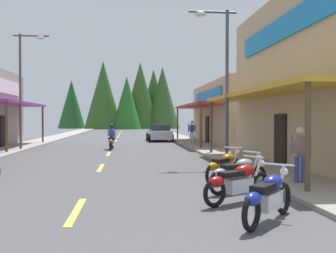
{
  "coord_description": "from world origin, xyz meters",
  "views": [
    {
      "loc": [
        1.08,
        -0.57,
        1.92
      ],
      "look_at": [
        4.44,
        31.81,
        1.24
      ],
      "focal_mm": 40.81,
      "sensor_mm": 36.0,
      "label": 1
    }
  ],
  "objects": [
    {
      "name": "ground",
      "position": [
        0.0,
        28.81,
        -0.05
      ],
      "size": [
        9.84,
        87.63,
        0.1
      ],
      "primitive_type": "cube",
      "color": "#4C4C4F"
    },
    {
      "name": "treeline_backdrop",
      "position": [
        1.68,
        73.54,
        5.94
      ],
      "size": [
        23.69,
        12.47,
        12.89
      ],
      "color": "#246523",
      "rests_on": "ground"
    },
    {
      "name": "sidewalk_right",
      "position": [
        6.0,
        28.81,
        0.06
      ],
      "size": [
        2.17,
        87.63,
        0.12
      ],
      "primitive_type": "cube",
      "color": "gray",
      "rests_on": "ground"
    },
    {
      "name": "centerline_dashes",
      "position": [
        0.0,
        32.47,
        0.01
      ],
      "size": [
        0.16,
        63.77,
        0.01
      ],
      "color": "#E0C64C",
      "rests_on": "ground"
    },
    {
      "name": "pedestrian_by_shop",
      "position": [
        5.89,
        9.69,
        0.98
      ],
      "size": [
        0.54,
        0.38,
        1.69
      ],
      "rotation": [
        0.0,
        0.0,
        1.19
      ],
      "color": "#333F8C",
      "rests_on": "ground"
    },
    {
      "name": "motorcycle_parked_right_3",
      "position": [
        3.94,
        10.59,
        0.49
      ],
      "size": [
        1.55,
        1.61,
        1.04
      ],
      "rotation": [
        0.0,
        0.0,
        0.81
      ],
      "color": "black",
      "rests_on": "ground"
    },
    {
      "name": "storefront_right_far",
      "position": [
        10.42,
        27.95,
        2.32
      ],
      "size": [
        8.56,
        12.81,
        4.62
      ],
      "color": "tan",
      "rests_on": "ground"
    },
    {
      "name": "streetlamp_right",
      "position": [
        5.02,
        15.58,
        4.25
      ],
      "size": [
        2.08,
        0.3,
        6.59
      ],
      "color": "#474C51",
      "rests_on": "ground"
    },
    {
      "name": "motorcycle_parked_right_2",
      "position": [
        3.93,
        9.1,
        0.49
      ],
      "size": [
        1.89,
        1.19,
        1.04
      ],
      "rotation": [
        0.0,
        0.0,
        0.54
      ],
      "color": "black",
      "rests_on": "ground"
    },
    {
      "name": "streetlamp_left",
      "position": [
        -5.03,
        22.94,
        4.45
      ],
      "size": [
        2.08,
        0.3,
        6.95
      ],
      "color": "#474C51",
      "rests_on": "ground"
    },
    {
      "name": "pedestrian_browsing",
      "position": [
        5.63,
        26.6,
        1.04
      ],
      "size": [
        0.52,
        0.39,
        1.78
      ],
      "rotation": [
        0.0,
        0.0,
        1.1
      ],
      "color": "#B2A599",
      "rests_on": "ground"
    },
    {
      "name": "sidewalk_left",
      "position": [
        -6.0,
        28.81,
        0.06
      ],
      "size": [
        2.17,
        87.63,
        0.12
      ],
      "primitive_type": "cube",
      "color": "#9E9991",
      "rests_on": "ground"
    },
    {
      "name": "rider_cruising_lead",
      "position": [
        0.04,
        23.42,
        0.66
      ],
      "size": [
        0.6,
        2.14,
        1.57
      ],
      "rotation": [
        0.0,
        0.0,
        1.52
      ],
      "color": "black",
      "rests_on": "ground"
    },
    {
      "name": "motorcycle_parked_right_0",
      "position": [
        3.64,
        6.19,
        0.49
      ],
      "size": [
        1.53,
        1.63,
        1.04
      ],
      "rotation": [
        0.0,
        0.0,
        0.82
      ],
      "color": "black",
      "rests_on": "ground"
    },
    {
      "name": "parked_car_curbside",
      "position": [
        3.72,
        32.07,
        0.69
      ],
      "size": [
        2.12,
        4.33,
        1.4
      ],
      "rotation": [
        0.0,
        0.0,
        1.59
      ],
      "color": "silver",
      "rests_on": "ground"
    },
    {
      "name": "motorcycle_parked_right_1",
      "position": [
        3.54,
        7.83,
        0.49
      ],
      "size": [
        1.89,
        1.18,
        1.04
      ],
      "rotation": [
        0.0,
        0.0,
        0.54
      ],
      "color": "black",
      "rests_on": "ground"
    }
  ]
}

